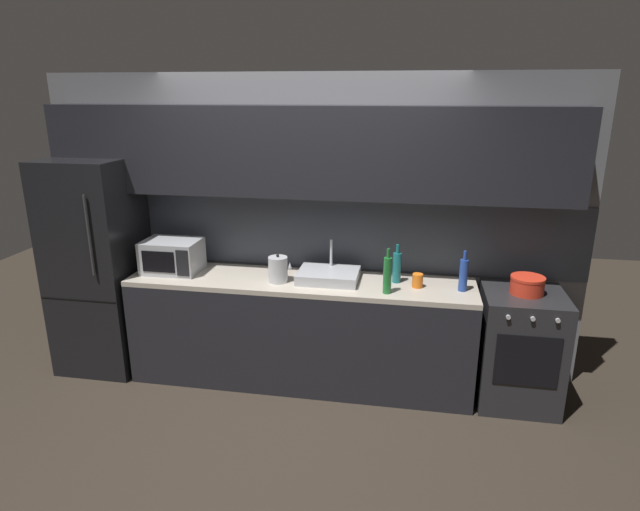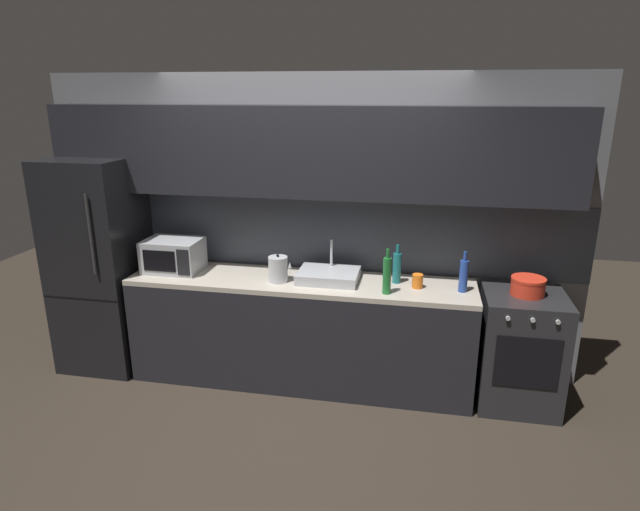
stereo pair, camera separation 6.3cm
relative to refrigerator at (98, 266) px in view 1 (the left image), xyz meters
The scene contains 13 objects.
ground_plane 2.19m from the refrigerator, 26.91° to the right, with size 10.00×10.00×0.00m, color #2D261E.
back_wall 1.91m from the refrigerator, ahead, with size 4.53×0.44×2.50m.
counter_run 1.83m from the refrigerator, ahead, with size 2.79×0.60×0.90m.
refrigerator is the anchor object (origin of this frame).
oven_range 3.54m from the refrigerator, ahead, with size 0.60×0.62×0.90m.
microwave 0.69m from the refrigerator, ahead, with size 0.46×0.35×0.27m.
sink_basin 2.00m from the refrigerator, ahead, with size 0.48×0.38×0.30m.
kettle 1.62m from the refrigerator, ahead, with size 0.19×0.15×0.23m.
wine_bottle_teal 2.54m from the refrigerator, ahead, with size 0.07×0.07×0.31m.
wine_bottle_green 2.49m from the refrigerator, ahead, with size 0.06×0.06×0.35m.
wine_bottle_blue 3.04m from the refrigerator, ahead, with size 0.06×0.06×0.32m.
mug_orange 2.70m from the refrigerator, ahead, with size 0.08×0.08×0.11m, color orange.
cooking_pot 3.51m from the refrigerator, ahead, with size 0.25×0.25×0.13m.
Camera 1 is at (0.87, -3.04, 2.35)m, focal length 29.92 mm.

